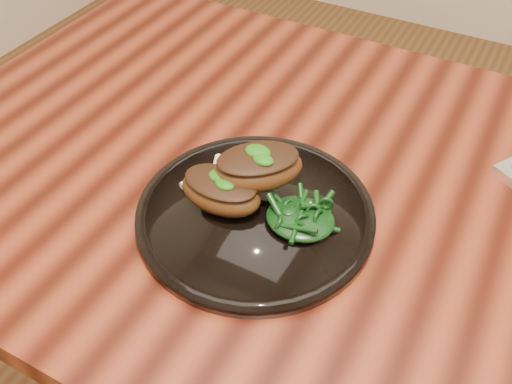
{
  "coord_description": "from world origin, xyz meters",
  "views": [
    {
      "loc": [
        0.01,
        -0.55,
        1.28
      ],
      "look_at": [
        -0.24,
        -0.09,
        0.78
      ],
      "focal_mm": 40.0,
      "sensor_mm": 36.0,
      "label": 1
    }
  ],
  "objects_px": {
    "desk": "(439,267)",
    "lamb_chop_front": "(221,190)",
    "plate": "(255,214)",
    "greens_heap": "(300,215)"
  },
  "relations": [
    {
      "from": "lamb_chop_front",
      "to": "plate",
      "type": "bearing_deg",
      "value": 13.52
    },
    {
      "from": "desk",
      "to": "plate",
      "type": "height_order",
      "value": "plate"
    },
    {
      "from": "lamb_chop_front",
      "to": "greens_heap",
      "type": "xyz_separation_m",
      "value": [
        0.1,
        0.02,
        -0.01
      ]
    },
    {
      "from": "desk",
      "to": "lamb_chop_front",
      "type": "bearing_deg",
      "value": -156.35
    },
    {
      "from": "desk",
      "to": "lamb_chop_front",
      "type": "distance_m",
      "value": 0.32
    },
    {
      "from": "plate",
      "to": "lamb_chop_front",
      "type": "bearing_deg",
      "value": -166.48
    },
    {
      "from": "plate",
      "to": "greens_heap",
      "type": "xyz_separation_m",
      "value": [
        0.06,
        0.01,
        0.02
      ]
    },
    {
      "from": "plate",
      "to": "greens_heap",
      "type": "height_order",
      "value": "greens_heap"
    },
    {
      "from": "desk",
      "to": "greens_heap",
      "type": "relative_size",
      "value": 18.39
    },
    {
      "from": "plate",
      "to": "lamb_chop_front",
      "type": "xyz_separation_m",
      "value": [
        -0.04,
        -0.01,
        0.03
      ]
    }
  ]
}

